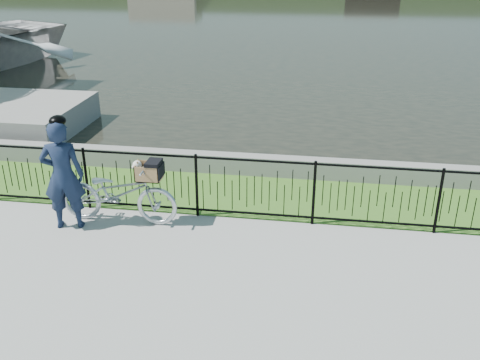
# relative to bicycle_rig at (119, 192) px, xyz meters

# --- Properties ---
(ground) EXTENTS (120.00, 120.00, 0.00)m
(ground) POSITION_rel_bicycle_rig_xyz_m (2.25, -1.20, -0.54)
(ground) COLOR gray
(ground) RESTS_ON ground
(grass_strip) EXTENTS (60.00, 2.00, 0.01)m
(grass_strip) POSITION_rel_bicycle_rig_xyz_m (2.25, 1.40, -0.54)
(grass_strip) COLOR #3B6720
(grass_strip) RESTS_ON ground
(water) EXTENTS (120.00, 120.00, 0.00)m
(water) POSITION_rel_bicycle_rig_xyz_m (2.25, 31.80, -0.54)
(water) COLOR black
(water) RESTS_ON ground
(quay_wall) EXTENTS (60.00, 0.30, 0.40)m
(quay_wall) POSITION_rel_bicycle_rig_xyz_m (2.25, 2.40, -0.34)
(quay_wall) COLOR slate
(quay_wall) RESTS_ON ground
(fence) EXTENTS (14.00, 0.06, 1.15)m
(fence) POSITION_rel_bicycle_rig_xyz_m (2.25, 0.40, 0.03)
(fence) COLOR black
(fence) RESTS_ON ground
(bicycle_rig) EXTENTS (2.03, 0.71, 1.17)m
(bicycle_rig) POSITION_rel_bicycle_rig_xyz_m (0.00, 0.00, 0.00)
(bicycle_rig) COLOR silver
(bicycle_rig) RESTS_ON ground
(cyclist) EXTENTS (0.77, 0.60, 1.93)m
(cyclist) POSITION_rel_bicycle_rig_xyz_m (-0.80, -0.30, 0.41)
(cyclist) COLOR #131D35
(cyclist) RESTS_ON ground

